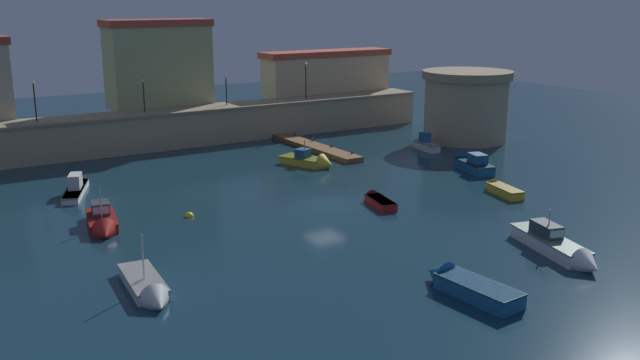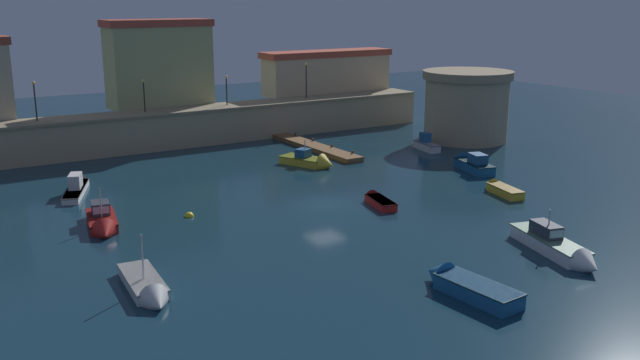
{
  "view_description": "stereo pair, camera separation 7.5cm",
  "coord_description": "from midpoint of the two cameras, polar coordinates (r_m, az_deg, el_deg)",
  "views": [
    {
      "loc": [
        -25.82,
        -40.42,
        14.1
      ],
      "look_at": [
        0.0,
        0.69,
        1.61
      ],
      "focal_mm": 39.78,
      "sensor_mm": 36.0,
      "label": 1
    },
    {
      "loc": [
        -25.76,
        -40.46,
        14.1
      ],
      "look_at": [
        0.0,
        0.69,
        1.61
      ],
      "focal_mm": 39.78,
      "sensor_mm": 36.0,
      "label": 2
    }
  ],
  "objects": [
    {
      "name": "quay_lamp_0",
      "position": [
        67.09,
        -22.04,
        6.37
      ],
      "size": [
        0.32,
        0.32,
        3.51
      ],
      "color": "black",
      "rests_on": "quay_wall"
    },
    {
      "name": "quay_lamp_2",
      "position": [
        72.58,
        -7.6,
        7.57
      ],
      "size": [
        0.32,
        0.32,
        2.97
      ],
      "color": "black",
      "rests_on": "quay_wall"
    },
    {
      "name": "moored_boat_9",
      "position": [
        35.93,
        11.49,
        -8.25
      ],
      "size": [
        2.04,
        5.72,
        1.58
      ],
      "rotation": [
        0.0,
        0.0,
        1.64
      ],
      "color": "#195689",
      "rests_on": "ground"
    },
    {
      "name": "moored_boat_1",
      "position": [
        61.3,
        -0.75,
        1.52
      ],
      "size": [
        3.67,
        5.44,
        2.74
      ],
      "rotation": [
        0.0,
        0.0,
        -1.17
      ],
      "color": "gold",
      "rests_on": "ground"
    },
    {
      "name": "mooring_buoy_0",
      "position": [
        48.0,
        -10.51,
        -2.91
      ],
      "size": [
        0.61,
        0.61,
        0.61
      ],
      "primitive_type": "sphere",
      "color": "yellow",
      "rests_on": "ground"
    },
    {
      "name": "quay_lamp_3",
      "position": [
        76.87,
        -1.18,
        8.45
      ],
      "size": [
        0.32,
        0.32,
        3.83
      ],
      "color": "black",
      "rests_on": "quay_wall"
    },
    {
      "name": "moored_boat_2",
      "position": [
        42.28,
        18.58,
        -5.12
      ],
      "size": [
        3.46,
        7.46,
        2.76
      ],
      "rotation": [
        0.0,
        0.0,
        -1.84
      ],
      "color": "white",
      "rests_on": "ground"
    },
    {
      "name": "pier_dock",
      "position": [
        68.14,
        -0.47,
        2.67
      ],
      "size": [
        1.85,
        13.74,
        0.7
      ],
      "color": "brown",
      "rests_on": "ground"
    },
    {
      "name": "quay_lamp_1",
      "position": [
        69.48,
        -14.05,
        7.04
      ],
      "size": [
        0.32,
        0.32,
        3.12
      ],
      "color": "black",
      "rests_on": "quay_wall"
    },
    {
      "name": "moored_boat_8",
      "position": [
        50.16,
        4.58,
        -1.61
      ],
      "size": [
        1.97,
        4.23,
        1.05
      ],
      "rotation": [
        0.0,
        0.0,
        1.35
      ],
      "color": "red",
      "rests_on": "ground"
    },
    {
      "name": "old_town_backdrop",
      "position": [
        74.03,
        -12.47,
        8.58
      ],
      "size": [
        52.44,
        4.4,
        8.72
      ],
      "color": "#BEAF8C",
      "rests_on": "ground"
    },
    {
      "name": "quay_wall",
      "position": [
        71.52,
        -10.53,
        4.28
      ],
      "size": [
        53.94,
        4.11,
        3.59
      ],
      "color": "tan",
      "rests_on": "ground"
    },
    {
      "name": "moored_boat_3",
      "position": [
        61.27,
        11.96,
        1.32
      ],
      "size": [
        2.98,
        5.72,
        1.97
      ],
      "rotation": [
        0.0,
        0.0,
        1.3
      ],
      "color": "#195689",
      "rests_on": "ground"
    },
    {
      "name": "moored_boat_0",
      "position": [
        36.01,
        -13.69,
        -8.54
      ],
      "size": [
        2.11,
        6.06,
        3.36
      ],
      "rotation": [
        0.0,
        0.0,
        -1.66
      ],
      "color": "silver",
      "rests_on": "ground"
    },
    {
      "name": "moored_boat_7",
      "position": [
        68.96,
        8.3,
        2.9
      ],
      "size": [
        1.85,
        4.48,
        2.19
      ],
      "rotation": [
        0.0,
        0.0,
        1.39
      ],
      "color": "silver",
      "rests_on": "ground"
    },
    {
      "name": "moored_boat_5",
      "position": [
        56.21,
        -18.97,
        -0.46
      ],
      "size": [
        3.72,
        7.16,
        1.84
      ],
      "rotation": [
        0.0,
        0.0,
        1.19
      ],
      "color": "white",
      "rests_on": "ground"
    },
    {
      "name": "moored_boat_6",
      "position": [
        46.62,
        -17.12,
        -3.3
      ],
      "size": [
        2.71,
        5.69,
        3.05
      ],
      "rotation": [
        0.0,
        0.0,
        -1.77
      ],
      "color": "red",
      "rests_on": "ground"
    },
    {
      "name": "moored_boat_10",
      "position": [
        54.43,
        14.27,
        -0.68
      ],
      "size": [
        2.06,
        4.43,
        1.09
      ],
      "rotation": [
        0.0,
        0.0,
        1.34
      ],
      "color": "gold",
      "rests_on": "ground"
    },
    {
      "name": "ground_plane",
      "position": [
        49.99,
        0.38,
        -1.96
      ],
      "size": [
        139.33,
        139.33,
        0.0
      ],
      "primitive_type": "plane",
      "color": "#112D3D"
    },
    {
      "name": "fortress_tower",
      "position": [
        73.51,
        11.64,
        5.91
      ],
      "size": [
        9.02,
        9.02,
        7.07
      ],
      "color": "tan",
      "rests_on": "ground"
    }
  ]
}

